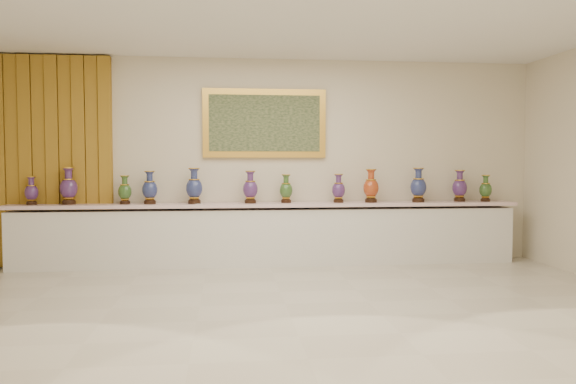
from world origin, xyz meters
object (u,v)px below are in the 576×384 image
(vase_0, at_px, (31,192))
(vase_1, at_px, (69,188))
(counter, at_px, (269,235))
(vase_2, at_px, (125,191))

(vase_0, height_order, vase_1, vase_1)
(counter, bearing_deg, vase_1, 179.73)
(counter, xyz_separation_m, vase_1, (-2.79, 0.01, 0.69))
(vase_1, xyz_separation_m, vase_2, (0.77, -0.03, -0.05))
(counter, distance_m, vase_2, 2.12)
(vase_1, distance_m, vase_2, 0.77)
(counter, bearing_deg, vase_2, -179.55)
(counter, height_order, vase_0, vase_0)
(counter, height_order, vase_2, vase_2)
(vase_0, bearing_deg, vase_1, 1.24)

